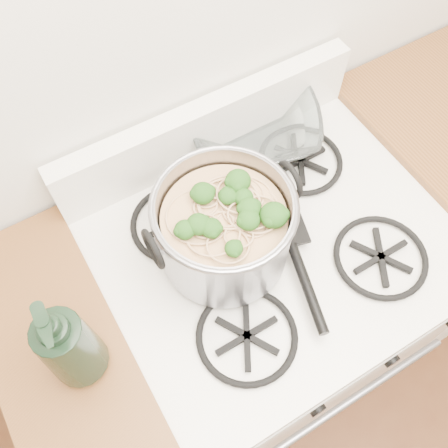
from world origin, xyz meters
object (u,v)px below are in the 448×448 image
spatula (284,223)px  gas_range (263,315)px  bottle (65,342)px  stock_pot (224,229)px  glass_bowl (253,128)px

spatula → gas_range: bearing=-128.7°
spatula → bottle: bearing=-157.6°
bottle → stock_pot: bearing=14.5°
stock_pot → spatula: (0.14, -0.02, -0.08)m
gas_range → bottle: 0.78m
stock_pot → spatula: stock_pot is taller
gas_range → glass_bowl: (0.11, 0.28, 0.50)m
glass_bowl → bottle: size_ratio=0.47×
glass_bowl → bottle: bearing=-151.6°
stock_pot → bottle: size_ratio=1.15×
gas_range → spatula: spatula is taller
stock_pot → glass_bowl: (0.23, 0.24, -0.07)m
gas_range → stock_pot: (-0.11, 0.04, 0.58)m
gas_range → stock_pot: size_ratio=2.97×
glass_bowl → spatula: bearing=-107.9°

